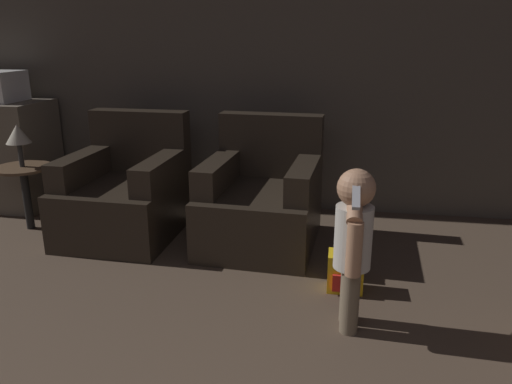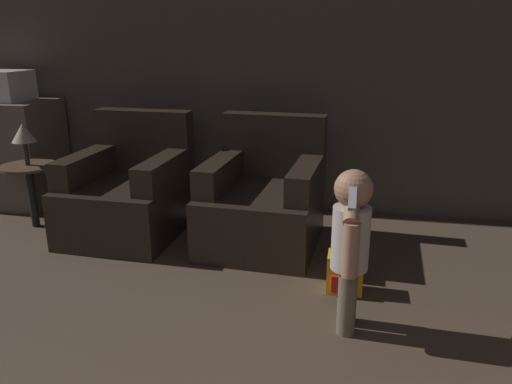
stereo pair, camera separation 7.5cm
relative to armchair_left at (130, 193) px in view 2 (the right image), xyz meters
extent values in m
cube|color=#51493F|center=(0.98, 0.82, 0.99)|extent=(8.40, 0.05, 2.60)
cube|color=black|center=(0.00, -0.06, -0.10)|extent=(0.80, 0.93, 0.41)
cube|color=black|center=(0.01, 0.32, 0.34)|extent=(0.78, 0.18, 0.48)
cube|color=black|center=(-0.31, -0.05, 0.20)|extent=(0.18, 0.75, 0.20)
cube|color=black|center=(0.31, -0.06, 0.20)|extent=(0.18, 0.75, 0.20)
cube|color=black|center=(1.03, -0.06, -0.10)|extent=(0.83, 0.95, 0.41)
cube|color=black|center=(1.05, 0.32, 0.34)|extent=(0.78, 0.21, 0.48)
cube|color=black|center=(0.72, -0.04, 0.20)|extent=(0.20, 0.75, 0.20)
cube|color=black|center=(1.34, -0.07, 0.20)|extent=(0.20, 0.75, 0.20)
cylinder|color=brown|center=(1.65, -0.99, -0.14)|extent=(0.09, 0.09, 0.34)
cylinder|color=brown|center=(1.65, -1.09, -0.14)|extent=(0.09, 0.09, 0.34)
cylinder|color=#B7B2A8|center=(1.65, -1.04, 0.19)|extent=(0.19, 0.19, 0.32)
sphere|color=#A37556|center=(1.65, -1.04, 0.44)|extent=(0.19, 0.19, 0.19)
cylinder|color=#A37556|center=(1.66, -1.15, 0.17)|extent=(0.08, 0.08, 0.27)
cylinder|color=#A37556|center=(1.65, -1.04, 0.38)|extent=(0.08, 0.27, 0.20)
cube|color=#99999E|center=(1.65, -1.16, 0.44)|extent=(0.04, 0.16, 0.10)
cube|color=yellow|center=(1.63, -0.64, -0.19)|extent=(0.21, 0.15, 0.23)
cube|color=red|center=(1.63, -0.73, -0.23)|extent=(0.14, 0.02, 0.10)
cylinder|color=black|center=(-0.79, -0.06, -0.07)|extent=(0.06, 0.06, 0.48)
cylinder|color=#4C3826|center=(-0.79, -0.06, 0.18)|extent=(0.42, 0.42, 0.02)
cylinder|color=#262626|center=(-0.79, -0.06, 0.28)|extent=(0.04, 0.04, 0.18)
cone|color=#9E937F|center=(-0.79, -0.06, 0.44)|extent=(0.18, 0.18, 0.14)
camera|label=1|loc=(1.56, -3.35, 1.13)|focal=35.00mm
camera|label=2|loc=(1.64, -3.34, 1.13)|focal=35.00mm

